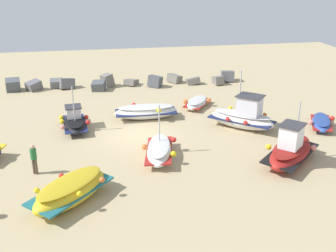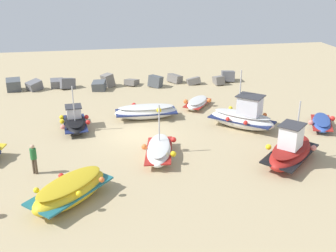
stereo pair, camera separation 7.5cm
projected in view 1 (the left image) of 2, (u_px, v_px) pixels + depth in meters
The scene contains 12 objects.
ground_plane at pixel (137, 135), 26.23m from camera, with size 57.40×57.40×0.00m, color tan.
fishing_boat_0 at pixel (71, 191), 18.57m from camera, with size 4.08×4.25×1.16m.
fishing_boat_1 at pixel (291, 151), 22.26m from camera, with size 4.38×4.30×3.42m.
fishing_boat_3 at pixel (243, 117), 27.03m from camera, with size 4.40×4.16×3.91m.
fishing_boat_4 at pixel (146, 112), 28.76m from camera, with size 4.42×2.12×1.05m.
fishing_boat_5 at pixel (159, 150), 22.98m from camera, with size 2.19×4.02×2.96m.
fishing_boat_6 at pixel (321, 122), 27.28m from camera, with size 2.46×3.43×0.70m.
fishing_boat_7 at pixel (75, 122), 26.96m from camera, with size 2.06×3.69×3.02m.
fishing_boat_8 at pixel (197, 103), 31.16m from camera, with size 2.71×3.19×0.69m.
person_walking at pixel (34, 157), 20.99m from camera, with size 0.32×0.32×1.64m.
breakwater_rocks at pixel (118, 82), 36.31m from camera, with size 20.40×2.87×1.37m.
mooring_buoy_0 at pixel (290, 131), 25.64m from camera, with size 0.50×0.50×0.69m.
Camera 1 is at (-2.34, -24.17, 10.15)m, focal length 44.00 mm.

